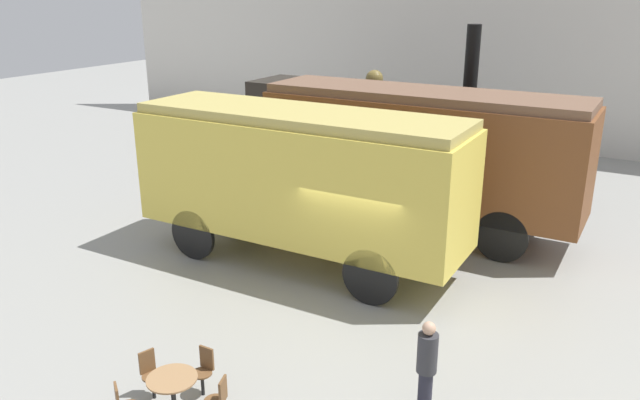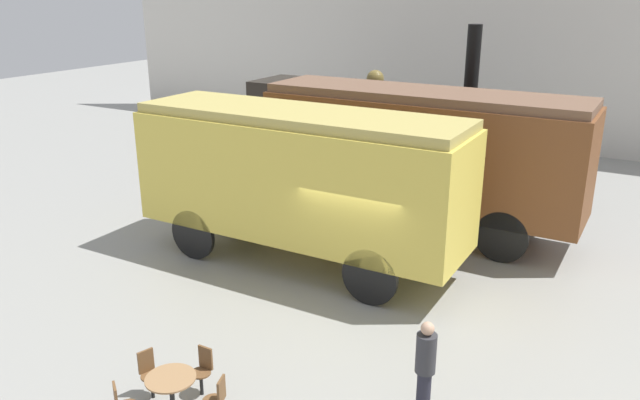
{
  "view_description": "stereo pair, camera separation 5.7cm",
  "coord_description": "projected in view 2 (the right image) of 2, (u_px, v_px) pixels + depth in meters",
  "views": [
    {
      "loc": [
        5.73,
        -12.17,
        6.78
      ],
      "look_at": [
        -1.7,
        1.0,
        1.6
      ],
      "focal_mm": 35.0,
      "sensor_mm": 36.0,
      "label": 1
    },
    {
      "loc": [
        5.78,
        -12.14,
        6.78
      ],
      "look_at": [
        -1.7,
        1.0,
        1.6
      ],
      "focal_mm": 35.0,
      "sensor_mm": 36.0,
      "label": 2
    }
  ],
  "objects": [
    {
      "name": "backdrop_wall",
      "position": [
        527.0,
        44.0,
        26.43
      ],
      "size": [
        44.0,
        0.15,
        9.0
      ],
      "color": "silver",
      "rests_on": "ground_plane"
    },
    {
      "name": "cafe_chair_2",
      "position": [
        149.0,
        371.0,
        10.75
      ],
      "size": [
        0.39,
        0.37,
        0.87
      ],
      "rotation": [
        0.0,
        0.0,
        5.96
      ],
      "color": "black",
      "rests_on": "ground_plane"
    },
    {
      "name": "ground_plane",
      "position": [
        361.0,
        286.0,
        14.88
      ],
      "size": [
        80.0,
        80.0,
        0.0
      ],
      "primitive_type": "plane",
      "color": "gray"
    },
    {
      "name": "cafe_chair_0",
      "position": [
        217.0,
        398.0,
        10.04
      ],
      "size": [
        0.39,
        0.37,
        0.87
      ],
      "rotation": [
        0.0,
        0.0,
        3.45
      ],
      "color": "black",
      "rests_on": "ground_plane"
    },
    {
      "name": "cafe_chair_1",
      "position": [
        203.0,
        367.0,
        10.84
      ],
      "size": [
        0.36,
        0.36,
        0.87
      ],
      "rotation": [
        0.0,
        0.0,
        4.71
      ],
      "color": "black",
      "rests_on": "ground_plane"
    },
    {
      "name": "passenger_coach_wooden",
      "position": [
        421.0,
        148.0,
        17.67
      ],
      "size": [
        9.09,
        2.45,
        4.09
      ],
      "color": "brown",
      "rests_on": "ground_plane"
    },
    {
      "name": "passenger_coach_vintage",
      "position": [
        300.0,
        174.0,
        15.47
      ],
      "size": [
        8.47,
        2.53,
        3.97
      ],
      "color": "#E0C64C",
      "rests_on": "ground_plane"
    },
    {
      "name": "steam_locomotive",
      "position": [
        388.0,
        121.0,
        22.9
      ],
      "size": [
        10.9,
        2.5,
        5.63
      ],
      "color": "black",
      "rests_on": "ground_plane"
    },
    {
      "name": "cafe_table_near",
      "position": [
        171.0,
        387.0,
        10.17
      ],
      "size": [
        0.83,
        0.83,
        0.77
      ],
      "color": "black",
      "rests_on": "ground_plane"
    },
    {
      "name": "visitor_person",
      "position": [
        425.0,
        364.0,
        10.22
      ],
      "size": [
        0.34,
        0.34,
        1.69
      ],
      "color": "#262633",
      "rests_on": "ground_plane"
    }
  ]
}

